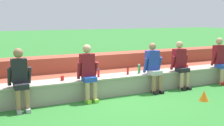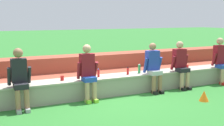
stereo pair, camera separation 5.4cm
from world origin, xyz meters
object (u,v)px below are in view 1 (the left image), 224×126
(plastic_cup_right_end, at_px, (62,78))
(person_right_of_center, at_px, (154,66))
(person_left_of_center, at_px, (20,77))
(plastic_cup_left_end, at_px, (187,67))
(water_bottle_mid_right, at_px, (99,73))
(water_bottle_near_left, at_px, (139,69))
(plastic_cup_middle, at_px, (219,63))
(person_far_right, at_px, (181,63))
(person_rightmost_edge, at_px, (220,59))
(person_center, at_px, (88,71))
(sports_cone, at_px, (204,96))
(water_bottle_center_gap, at_px, (128,71))

(plastic_cup_right_end, bearing_deg, person_right_of_center, -6.58)
(person_left_of_center, distance_m, plastic_cup_left_end, 4.95)
(water_bottle_mid_right, bearing_deg, water_bottle_near_left, -0.57)
(plastic_cup_middle, height_order, plastic_cup_right_end, same)
(person_far_right, relative_size, plastic_cup_left_end, 11.53)
(person_rightmost_edge, bearing_deg, person_center, 180.00)
(plastic_cup_right_end, bearing_deg, person_rightmost_edge, -3.30)
(person_left_of_center, xyz_separation_m, water_bottle_near_left, (3.26, 0.28, -0.11))
(person_center, height_order, plastic_cup_left_end, person_center)
(person_rightmost_edge, distance_m, plastic_cup_middle, 0.50)
(person_far_right, bearing_deg, plastic_cup_middle, 9.88)
(water_bottle_near_left, height_order, plastic_cup_left_end, water_bottle_near_left)
(person_left_of_center, xyz_separation_m, water_bottle_mid_right, (2.03, 0.29, -0.13))
(person_right_of_center, xyz_separation_m, sports_cone, (0.63, -1.30, -0.60))
(person_center, relative_size, water_bottle_mid_right, 6.42)
(person_rightmost_edge, height_order, water_bottle_mid_right, person_rightmost_edge)
(plastic_cup_right_end, xyz_separation_m, sports_cone, (3.14, -1.59, -0.43))
(person_right_of_center, distance_m, sports_cone, 1.56)
(person_center, distance_m, person_rightmost_edge, 4.41)
(person_center, xyz_separation_m, sports_cone, (2.56, -1.30, -0.61))
(water_bottle_mid_right, relative_size, plastic_cup_middle, 1.88)
(person_right_of_center, bearing_deg, plastic_cup_middle, 7.09)
(person_left_of_center, bearing_deg, water_bottle_near_left, 4.92)
(sports_cone, bearing_deg, person_left_of_center, 162.71)
(person_rightmost_edge, xyz_separation_m, plastic_cup_right_end, (-4.99, 0.29, -0.20))
(sports_cone, bearing_deg, person_right_of_center, 116.00)
(person_center, relative_size, person_rightmost_edge, 0.98)
(water_bottle_mid_right, bearing_deg, sports_cone, -36.46)
(person_far_right, bearing_deg, sports_cone, -103.73)
(plastic_cup_left_end, bearing_deg, water_bottle_center_gap, -179.78)
(sports_cone, bearing_deg, person_far_right, 76.27)
(person_rightmost_edge, height_order, water_bottle_near_left, person_rightmost_edge)
(person_center, bearing_deg, water_bottle_center_gap, 11.22)
(plastic_cup_left_end, distance_m, plastic_cup_middle, 1.40)
(person_center, distance_m, water_bottle_center_gap, 1.29)
(person_rightmost_edge, relative_size, plastic_cup_middle, 12.34)
(person_right_of_center, bearing_deg, plastic_cup_left_end, 10.55)
(person_right_of_center, xyz_separation_m, person_rightmost_edge, (2.49, 0.00, 0.04))
(person_left_of_center, bearing_deg, person_right_of_center, -0.03)
(water_bottle_center_gap, relative_size, plastic_cup_left_end, 1.70)
(water_bottle_center_gap, height_order, sports_cone, water_bottle_center_gap)
(water_bottle_center_gap, bearing_deg, person_left_of_center, -175.08)
(water_bottle_near_left, distance_m, plastic_cup_middle, 3.08)
(water_bottle_center_gap, distance_m, sports_cone, 2.08)
(plastic_cup_right_end, bearing_deg, person_far_right, -4.31)
(water_bottle_mid_right, bearing_deg, person_left_of_center, -171.77)
(person_right_of_center, xyz_separation_m, water_bottle_near_left, (-0.29, 0.28, -0.10))
(person_right_of_center, height_order, person_far_right, person_far_right)
(person_center, relative_size, plastic_cup_middle, 12.06)
(person_rightmost_edge, xyz_separation_m, plastic_cup_middle, (0.30, 0.34, -0.20))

